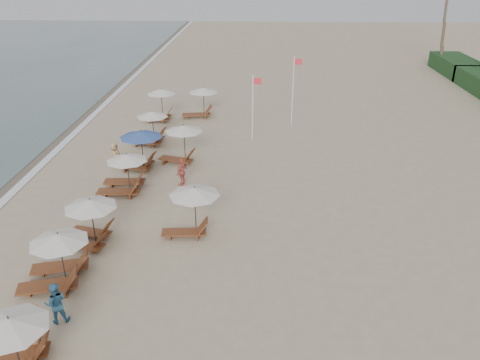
{
  "coord_description": "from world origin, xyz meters",
  "views": [
    {
      "loc": [
        1.48,
        -13.78,
        11.14
      ],
      "look_at": [
        0.67,
        7.19,
        1.3
      ],
      "focal_mm": 35.84,
      "sensor_mm": 36.0,
      "label": 1
    }
  ],
  "objects_px": {
    "lounger_station_6": "(159,104)",
    "inland_station_1": "(180,141)",
    "beachgoer_mid_a": "(56,303)",
    "beachgoer_far_b": "(115,155)",
    "inland_station_0": "(190,207)",
    "lounger_station_1": "(55,261)",
    "beachgoer_near": "(39,328)",
    "inland_station_2": "(200,101)",
    "beachgoer_far_a": "(182,172)",
    "lounger_station_3": "(123,175)",
    "lounger_station_5": "(150,128)",
    "lounger_station_4": "(139,147)",
    "lounger_station_2": "(88,220)",
    "flag_pole_near": "(253,104)",
    "lounger_station_0": "(8,347)"
  },
  "relations": [
    {
      "from": "lounger_station_3",
      "to": "lounger_station_4",
      "type": "relative_size",
      "value": 1.04
    },
    {
      "from": "beachgoer_near",
      "to": "flag_pole_near",
      "type": "bearing_deg",
      "value": 27.71
    },
    {
      "from": "lounger_station_4",
      "to": "inland_station_1",
      "type": "bearing_deg",
      "value": 23.11
    },
    {
      "from": "lounger_station_1",
      "to": "inland_station_1",
      "type": "height_order",
      "value": "inland_station_1"
    },
    {
      "from": "inland_station_2",
      "to": "beachgoer_mid_a",
      "type": "distance_m",
      "value": 22.71
    },
    {
      "from": "lounger_station_0",
      "to": "inland_station_2",
      "type": "height_order",
      "value": "inland_station_2"
    },
    {
      "from": "inland_station_1",
      "to": "beachgoer_mid_a",
      "type": "xyz_separation_m",
      "value": [
        -2.06,
        -13.81,
        -0.6
      ]
    },
    {
      "from": "lounger_station_0",
      "to": "lounger_station_5",
      "type": "bearing_deg",
      "value": 89.9
    },
    {
      "from": "lounger_station_6",
      "to": "inland_station_1",
      "type": "xyz_separation_m",
      "value": [
        2.75,
        -7.87,
        0.12
      ]
    },
    {
      "from": "beachgoer_mid_a",
      "to": "beachgoer_far_b",
      "type": "bearing_deg",
      "value": -102.21
    },
    {
      "from": "lounger_station_1",
      "to": "beachgoer_near",
      "type": "bearing_deg",
      "value": -76.43
    },
    {
      "from": "lounger_station_1",
      "to": "flag_pole_near",
      "type": "bearing_deg",
      "value": 65.82
    },
    {
      "from": "lounger_station_1",
      "to": "inland_station_2",
      "type": "height_order",
      "value": "inland_station_2"
    },
    {
      "from": "lounger_station_1",
      "to": "lounger_station_4",
      "type": "relative_size",
      "value": 1.06
    },
    {
      "from": "lounger_station_1",
      "to": "lounger_station_2",
      "type": "relative_size",
      "value": 1.09
    },
    {
      "from": "lounger_station_0",
      "to": "beachgoer_mid_a",
      "type": "distance_m",
      "value": 2.32
    },
    {
      "from": "inland_station_2",
      "to": "beachgoer_far_a",
      "type": "distance_m",
      "value": 11.94
    },
    {
      "from": "lounger_station_3",
      "to": "beachgoer_far_a",
      "type": "height_order",
      "value": "lounger_station_3"
    },
    {
      "from": "inland_station_0",
      "to": "lounger_station_0",
      "type": "bearing_deg",
      "value": -117.83
    },
    {
      "from": "inland_station_1",
      "to": "beachgoer_mid_a",
      "type": "bearing_deg",
      "value": -98.47
    },
    {
      "from": "inland_station_0",
      "to": "lounger_station_1",
      "type": "bearing_deg",
      "value": -141.78
    },
    {
      "from": "lounger_station_1",
      "to": "beachgoer_far_a",
      "type": "xyz_separation_m",
      "value": [
        3.42,
        8.59,
        -0.21
      ]
    },
    {
      "from": "beachgoer_near",
      "to": "beachgoer_mid_a",
      "type": "distance_m",
      "value": 1.28
    },
    {
      "from": "beachgoer_far_b",
      "to": "beachgoer_mid_a",
      "type": "bearing_deg",
      "value": -137.75
    },
    {
      "from": "lounger_station_0",
      "to": "lounger_station_5",
      "type": "height_order",
      "value": "lounger_station_5"
    },
    {
      "from": "lounger_station_6",
      "to": "beachgoer_near",
      "type": "height_order",
      "value": "lounger_station_6"
    },
    {
      "from": "inland_station_1",
      "to": "flag_pole_near",
      "type": "distance_m",
      "value": 5.93
    },
    {
      "from": "lounger_station_2",
      "to": "lounger_station_4",
      "type": "xyz_separation_m",
      "value": [
        0.32,
        8.04,
        0.2
      ]
    },
    {
      "from": "lounger_station_4",
      "to": "flag_pole_near",
      "type": "distance_m",
      "value": 8.19
    },
    {
      "from": "beachgoer_far_b",
      "to": "lounger_station_1",
      "type": "bearing_deg",
      "value": -140.69
    },
    {
      "from": "lounger_station_4",
      "to": "inland_station_2",
      "type": "height_order",
      "value": "lounger_station_4"
    },
    {
      "from": "lounger_station_1",
      "to": "inland_station_1",
      "type": "xyz_separation_m",
      "value": [
        2.88,
        11.72,
        0.38
      ]
    },
    {
      "from": "lounger_station_0",
      "to": "inland_station_1",
      "type": "bearing_deg",
      "value": 81.11
    },
    {
      "from": "lounger_station_5",
      "to": "inland_station_2",
      "type": "xyz_separation_m",
      "value": [
        2.63,
        5.66,
        0.26
      ]
    },
    {
      "from": "lounger_station_5",
      "to": "inland_station_1",
      "type": "xyz_separation_m",
      "value": [
        2.48,
        -3.12,
        0.33
      ]
    },
    {
      "from": "lounger_station_2",
      "to": "inland_station_1",
      "type": "height_order",
      "value": "inland_station_1"
    },
    {
      "from": "inland_station_2",
      "to": "beachgoer_far_b",
      "type": "height_order",
      "value": "inland_station_2"
    },
    {
      "from": "inland_station_2",
      "to": "lounger_station_2",
      "type": "bearing_deg",
      "value": -98.53
    },
    {
      "from": "lounger_station_3",
      "to": "inland_station_2",
      "type": "xyz_separation_m",
      "value": [
        2.52,
        12.8,
        0.35
      ]
    },
    {
      "from": "lounger_station_0",
      "to": "beachgoer_mid_a",
      "type": "bearing_deg",
      "value": 78.58
    },
    {
      "from": "beachgoer_far_a",
      "to": "lounger_station_3",
      "type": "bearing_deg",
      "value": -48.12
    },
    {
      "from": "lounger_station_0",
      "to": "inland_station_1",
      "type": "distance_m",
      "value": 16.26
    },
    {
      "from": "lounger_station_5",
      "to": "beachgoer_mid_a",
      "type": "bearing_deg",
      "value": -88.56
    },
    {
      "from": "lounger_station_2",
      "to": "inland_station_0",
      "type": "distance_m",
      "value": 4.28
    },
    {
      "from": "beachgoer_far_a",
      "to": "flag_pole_near",
      "type": "distance_m",
      "value": 8.22
    },
    {
      "from": "inland_station_2",
      "to": "beachgoer_far_b",
      "type": "xyz_separation_m",
      "value": [
        -3.8,
        -9.71,
        -0.54
      ]
    },
    {
      "from": "inland_station_2",
      "to": "beachgoer_near",
      "type": "distance_m",
      "value": 23.97
    },
    {
      "from": "lounger_station_3",
      "to": "beachgoer_mid_a",
      "type": "height_order",
      "value": "lounger_station_3"
    },
    {
      "from": "inland_station_1",
      "to": "beachgoer_far_a",
      "type": "relative_size",
      "value": 1.8
    },
    {
      "from": "lounger_station_4",
      "to": "inland_station_2",
      "type": "relative_size",
      "value": 0.9
    }
  ]
}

